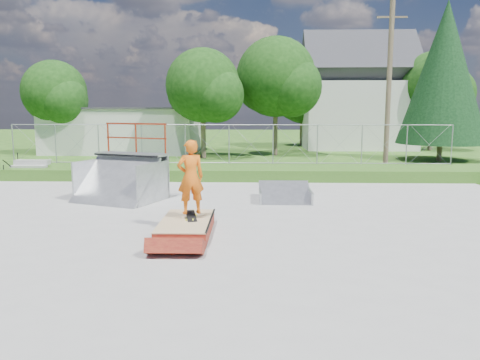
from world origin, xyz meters
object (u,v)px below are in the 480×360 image
at_px(quarter_pipe, 118,163).
at_px(skater, 191,180).
at_px(flat_bank_ramp, 285,194).
at_px(grind_box, 186,227).

distance_m(quarter_pipe, skater, 4.80).
bearing_deg(skater, quarter_pipe, -74.01).
bearing_deg(flat_bank_ramp, quarter_pipe, -178.30).
bearing_deg(quarter_pipe, skater, -32.47).
xyz_separation_m(quarter_pipe, skater, (2.87, -3.85, 0.04)).
bearing_deg(skater, grind_box, 42.62).
xyz_separation_m(grind_box, quarter_pipe, (-2.78, 4.03, 1.07)).
distance_m(grind_box, quarter_pipe, 5.01).
distance_m(grind_box, skater, 1.13).
height_order(grind_box, quarter_pipe, quarter_pipe).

